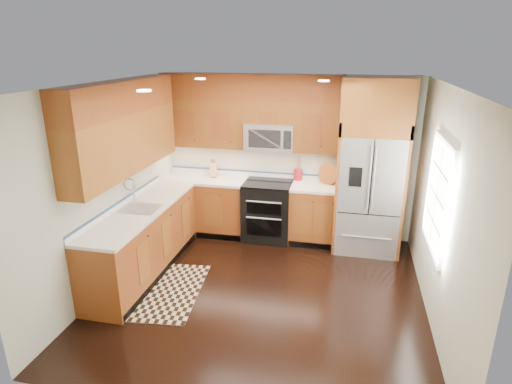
% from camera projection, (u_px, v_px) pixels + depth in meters
% --- Properties ---
extents(ground, '(4.00, 4.00, 0.00)m').
position_uv_depth(ground, '(262.00, 293.00, 5.47)').
color(ground, black).
rests_on(ground, ground).
extents(wall_back, '(4.00, 0.02, 2.60)m').
position_uv_depth(wall_back, '(287.00, 157.00, 6.90)').
color(wall_back, beige).
rests_on(wall_back, ground).
extents(wall_left, '(0.02, 4.00, 2.60)m').
position_uv_depth(wall_left, '(109.00, 186.00, 5.46)').
color(wall_left, beige).
rests_on(wall_left, ground).
extents(wall_right, '(0.02, 4.00, 2.60)m').
position_uv_depth(wall_right, '(442.00, 211.00, 4.64)').
color(wall_right, beige).
rests_on(wall_right, ground).
extents(window, '(0.04, 1.10, 1.30)m').
position_uv_depth(window, '(438.00, 196.00, 4.80)').
color(window, white).
rests_on(window, ground).
extents(base_cabinets, '(2.85, 3.00, 0.90)m').
position_uv_depth(base_cabinets, '(194.00, 225.00, 6.41)').
color(base_cabinets, brown).
rests_on(base_cabinets, ground).
extents(countertop, '(2.86, 3.01, 0.04)m').
position_uv_depth(countertop, '(204.00, 194.00, 6.34)').
color(countertop, silver).
rests_on(countertop, base_cabinets).
extents(upper_cabinets, '(2.85, 3.00, 1.15)m').
position_uv_depth(upper_cabinets, '(199.00, 118.00, 6.06)').
color(upper_cabinets, brown).
rests_on(upper_cabinets, ground).
extents(range, '(0.76, 0.67, 0.95)m').
position_uv_depth(range, '(268.00, 211.00, 6.91)').
color(range, black).
rests_on(range, ground).
extents(microwave, '(0.76, 0.40, 0.42)m').
position_uv_depth(microwave, '(270.00, 137.00, 6.65)').
color(microwave, '#B2B2B7').
rests_on(microwave, ground).
extents(refrigerator, '(0.98, 0.75, 2.60)m').
position_uv_depth(refrigerator, '(371.00, 167.00, 6.29)').
color(refrigerator, '#B2B2B7').
rests_on(refrigerator, ground).
extents(sink_faucet, '(0.54, 0.44, 0.37)m').
position_uv_depth(sink_faucet, '(139.00, 204.00, 5.72)').
color(sink_faucet, '#B2B2B7').
rests_on(sink_faucet, countertop).
extents(rug, '(0.98, 1.47, 0.01)m').
position_uv_depth(rug, '(167.00, 291.00, 5.51)').
color(rug, black).
rests_on(rug, ground).
extents(knife_block, '(0.14, 0.17, 0.29)m').
position_uv_depth(knife_block, '(213.00, 169.00, 7.07)').
color(knife_block, tan).
rests_on(knife_block, countertop).
extents(utensil_crock, '(0.17, 0.17, 0.38)m').
position_uv_depth(utensil_crock, '(298.00, 172.00, 6.88)').
color(utensil_crock, maroon).
rests_on(utensil_crock, countertop).
extents(cutting_board, '(0.45, 0.45, 0.02)m').
position_uv_depth(cutting_board, '(328.00, 183.00, 6.72)').
color(cutting_board, brown).
rests_on(cutting_board, countertop).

